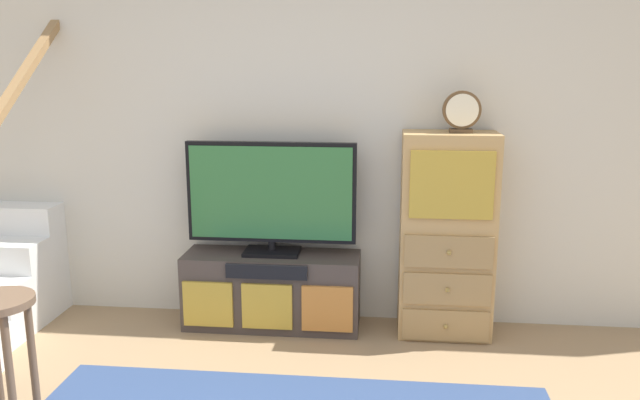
# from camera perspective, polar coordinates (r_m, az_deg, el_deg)

# --- Properties ---
(back_wall) EXTENTS (6.40, 0.12, 2.70)m
(back_wall) POSITION_cam_1_polar(r_m,az_deg,el_deg) (4.21, 0.14, 7.27)
(back_wall) COLOR beige
(back_wall) RESTS_ON ground_plane
(media_console) EXTENTS (1.15, 0.38, 0.49)m
(media_console) POSITION_cam_1_polar(r_m,az_deg,el_deg) (4.24, -4.31, -8.08)
(media_console) COLOR #423833
(media_console) RESTS_ON ground_plane
(television) EXTENTS (1.09, 0.22, 0.73)m
(television) POSITION_cam_1_polar(r_m,az_deg,el_deg) (4.09, -4.40, 0.42)
(television) COLOR black
(television) RESTS_ON media_console
(side_cabinet) EXTENTS (0.58, 0.38, 1.30)m
(side_cabinet) POSITION_cam_1_polar(r_m,az_deg,el_deg) (4.08, 11.27, -3.17)
(side_cabinet) COLOR tan
(side_cabinet) RESTS_ON ground_plane
(desk_clock) EXTENTS (0.23, 0.08, 0.25)m
(desk_clock) POSITION_cam_1_polar(r_m,az_deg,el_deg) (3.94, 12.57, 7.71)
(desk_clock) COLOR #4C3823
(desk_clock) RESTS_ON side_cabinet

